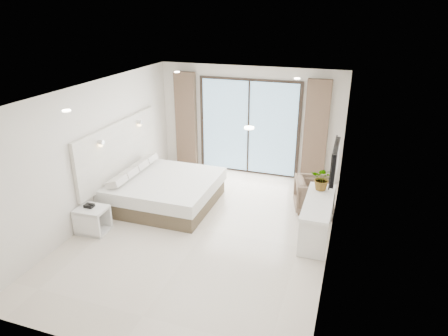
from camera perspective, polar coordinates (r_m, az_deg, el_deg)
The scene contains 8 objects.
ground at distance 7.79m, azimuth -2.69°, elevation -8.87°, with size 6.20×6.20×0.00m, color beige.
room_shell at distance 7.91m, azimuth -2.06°, elevation 4.25°, with size 4.62×6.22×2.72m.
bed at distance 8.72m, azimuth -8.53°, elevation -3.20°, with size 2.14×2.04×0.74m.
nightstand at distance 8.01m, azimuth -18.23°, elevation -7.08°, with size 0.57×0.47×0.50m.
phone at distance 7.93m, azimuth -18.69°, elevation -5.13°, with size 0.17×0.13×0.06m, color black.
console_desk at distance 7.49m, azimuth 13.25°, elevation -5.95°, with size 0.49×1.58×0.77m.
plant at distance 7.75m, azimuth 13.89°, elevation -1.81°, with size 0.42×0.46×0.36m, color #33662D.
armchair at distance 8.56m, azimuth 12.69°, elevation -3.50°, with size 0.74×0.70×0.77m, color #7B6351.
Camera 1 is at (2.47, -6.20, 4.03)m, focal length 32.00 mm.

